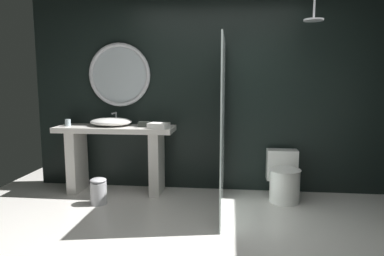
{
  "coord_description": "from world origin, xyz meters",
  "views": [
    {
      "loc": [
        0.26,
        -2.7,
        1.47
      ],
      "look_at": [
        -0.14,
        0.82,
        0.97
      ],
      "focal_mm": 32.41,
      "sensor_mm": 36.0,
      "label": 1
    }
  ],
  "objects_px": {
    "tumbler_cup": "(68,123)",
    "tissue_box": "(144,124)",
    "vessel_sink": "(111,122)",
    "rain_shower_head": "(314,17)",
    "folded_hand_towel": "(159,126)",
    "toilet": "(284,178)",
    "waste_bin": "(98,191)",
    "round_wall_mirror": "(119,75)"
  },
  "relations": [
    {
      "from": "tumbler_cup",
      "to": "tissue_box",
      "type": "height_order",
      "value": "tumbler_cup"
    },
    {
      "from": "toilet",
      "to": "folded_hand_towel",
      "type": "height_order",
      "value": "folded_hand_towel"
    },
    {
      "from": "tumbler_cup",
      "to": "rain_shower_head",
      "type": "xyz_separation_m",
      "value": [
        3.01,
        -0.08,
        1.25
      ]
    },
    {
      "from": "folded_hand_towel",
      "to": "toilet",
      "type": "bearing_deg",
      "value": 3.35
    },
    {
      "from": "rain_shower_head",
      "to": "folded_hand_towel",
      "type": "xyz_separation_m",
      "value": [
        -1.79,
        -0.02,
        -1.26
      ]
    },
    {
      "from": "tissue_box",
      "to": "round_wall_mirror",
      "type": "height_order",
      "value": "round_wall_mirror"
    },
    {
      "from": "vessel_sink",
      "to": "rain_shower_head",
      "type": "relative_size",
      "value": 1.45
    },
    {
      "from": "vessel_sink",
      "to": "waste_bin",
      "type": "xyz_separation_m",
      "value": [
        -0.0,
        -0.51,
        -0.76
      ]
    },
    {
      "from": "vessel_sink",
      "to": "waste_bin",
      "type": "relative_size",
      "value": 1.71
    },
    {
      "from": "vessel_sink",
      "to": "toilet",
      "type": "height_order",
      "value": "vessel_sink"
    },
    {
      "from": "toilet",
      "to": "tumbler_cup",
      "type": "bearing_deg",
      "value": 179.79
    },
    {
      "from": "toilet",
      "to": "folded_hand_towel",
      "type": "bearing_deg",
      "value": -176.65
    },
    {
      "from": "tumbler_cup",
      "to": "folded_hand_towel",
      "type": "relative_size",
      "value": 0.37
    },
    {
      "from": "vessel_sink",
      "to": "folded_hand_towel",
      "type": "xyz_separation_m",
      "value": [
        0.67,
        -0.18,
        -0.02
      ]
    },
    {
      "from": "tissue_box",
      "to": "round_wall_mirror",
      "type": "bearing_deg",
      "value": 149.48
    },
    {
      "from": "tumbler_cup",
      "to": "folded_hand_towel",
      "type": "distance_m",
      "value": 1.22
    },
    {
      "from": "tissue_box",
      "to": "waste_bin",
      "type": "distance_m",
      "value": 0.99
    },
    {
      "from": "waste_bin",
      "to": "round_wall_mirror",
      "type": "bearing_deg",
      "value": 84.23
    },
    {
      "from": "toilet",
      "to": "folded_hand_towel",
      "type": "distance_m",
      "value": 1.67
    },
    {
      "from": "toilet",
      "to": "round_wall_mirror",
      "type": "bearing_deg",
      "value": 172.58
    },
    {
      "from": "rain_shower_head",
      "to": "tissue_box",
      "type": "bearing_deg",
      "value": 176.55
    },
    {
      "from": "round_wall_mirror",
      "to": "waste_bin",
      "type": "bearing_deg",
      "value": -95.77
    },
    {
      "from": "vessel_sink",
      "to": "tissue_box",
      "type": "relative_size",
      "value": 3.91
    },
    {
      "from": "vessel_sink",
      "to": "folded_hand_towel",
      "type": "bearing_deg",
      "value": -15.25
    },
    {
      "from": "tissue_box",
      "to": "toilet",
      "type": "bearing_deg",
      "value": -1.67
    },
    {
      "from": "tumbler_cup",
      "to": "rain_shower_head",
      "type": "bearing_deg",
      "value": -1.52
    },
    {
      "from": "round_wall_mirror",
      "to": "rain_shower_head",
      "type": "xyz_separation_m",
      "value": [
        2.39,
        -0.35,
        0.64
      ]
    },
    {
      "from": "waste_bin",
      "to": "toilet",
      "type": "bearing_deg",
      "value": 10.62
    },
    {
      "from": "folded_hand_towel",
      "to": "vessel_sink",
      "type": "bearing_deg",
      "value": 164.75
    },
    {
      "from": "vessel_sink",
      "to": "round_wall_mirror",
      "type": "distance_m",
      "value": 0.64
    },
    {
      "from": "folded_hand_towel",
      "to": "waste_bin",
      "type": "bearing_deg",
      "value": -154.18
    },
    {
      "from": "tissue_box",
      "to": "tumbler_cup",
      "type": "bearing_deg",
      "value": -177.67
    },
    {
      "from": "tissue_box",
      "to": "folded_hand_towel",
      "type": "relative_size",
      "value": 0.58
    },
    {
      "from": "toilet",
      "to": "waste_bin",
      "type": "bearing_deg",
      "value": -169.38
    },
    {
      "from": "rain_shower_head",
      "to": "waste_bin",
      "type": "distance_m",
      "value": 3.19
    },
    {
      "from": "tissue_box",
      "to": "folded_hand_towel",
      "type": "height_order",
      "value": "folded_hand_towel"
    },
    {
      "from": "vessel_sink",
      "to": "round_wall_mirror",
      "type": "relative_size",
      "value": 0.65
    },
    {
      "from": "vessel_sink",
      "to": "folded_hand_towel",
      "type": "distance_m",
      "value": 0.69
    },
    {
      "from": "rain_shower_head",
      "to": "folded_hand_towel",
      "type": "distance_m",
      "value": 2.19
    },
    {
      "from": "folded_hand_towel",
      "to": "tumbler_cup",
      "type": "bearing_deg",
      "value": 175.3
    },
    {
      "from": "vessel_sink",
      "to": "folded_hand_towel",
      "type": "height_order",
      "value": "vessel_sink"
    },
    {
      "from": "tissue_box",
      "to": "folded_hand_towel",
      "type": "bearing_deg",
      "value": -33.37
    }
  ]
}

